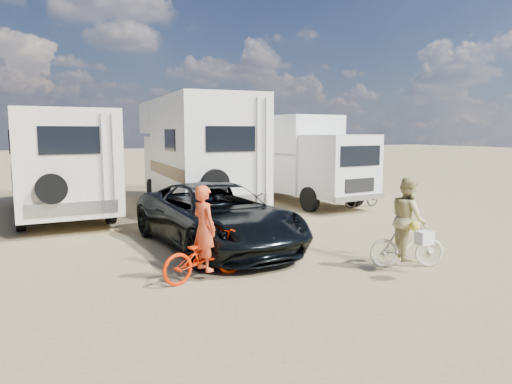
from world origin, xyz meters
name	(u,v)px	position (x,y,z in m)	size (l,w,h in m)	color
ground	(290,250)	(0.00, 0.00, 0.00)	(140.00, 140.00, 0.00)	#9B875C
rv_main	(195,154)	(-0.09, 6.89, 1.94)	(2.64, 7.76, 3.87)	white
rv_left	(57,164)	(-4.64, 7.34, 1.67)	(2.69, 7.62, 3.35)	silver
box_truck	(299,159)	(3.96, 6.50, 1.67)	(2.34, 6.55, 3.34)	silver
dark_suv	(216,216)	(-1.45, 1.00, 0.76)	(2.51, 5.43, 1.51)	black
bike_man	(205,255)	(-2.51, -1.26, 0.46)	(0.61, 1.76, 0.92)	red
bike_woman	(407,245)	(1.46, -2.22, 0.45)	(0.43, 1.51, 0.91)	beige
rider_man	(204,238)	(-2.51, -1.26, 0.79)	(0.58, 0.38, 1.58)	#ED4F26
rider_woman	(408,227)	(1.46, -2.22, 0.83)	(0.80, 0.63, 1.65)	#CABC7A
bike_parked	(362,196)	(5.38, 4.41, 0.40)	(0.54, 1.54, 0.81)	#272927
cooler	(194,218)	(-1.12, 3.85, 0.21)	(0.53, 0.38, 0.42)	teal
crate	(252,219)	(0.35, 2.92, 0.20)	(0.50, 0.50, 0.40)	olive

